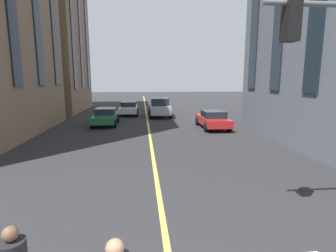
{
  "coord_description": "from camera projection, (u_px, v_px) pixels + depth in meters",
  "views": [
    {
      "loc": [
        -1.88,
        0.51,
        3.67
      ],
      "look_at": [
        9.39,
        -0.63,
        1.68
      ],
      "focal_mm": 28.09,
      "sensor_mm": 36.0,
      "label": 1
    }
  ],
  "objects": [
    {
      "name": "lane_centre_line",
      "position": [
        148.0,
        124.0,
        22.12
      ],
      "size": [
        80.0,
        0.16,
        0.01
      ],
      "color": "#D8C64C",
      "rests_on": "ground_plane"
    },
    {
      "name": "car_silver_parked_b",
      "position": [
        159.0,
        107.0,
        26.59
      ],
      "size": [
        4.7,
        2.14,
        1.88
      ],
      "color": "#B7BABF",
      "rests_on": "ground_plane"
    },
    {
      "name": "car_white_oncoming",
      "position": [
        129.0,
        108.0,
        27.97
      ],
      "size": [
        4.4,
        1.95,
        1.37
      ],
      "color": "silver",
      "rests_on": "ground_plane"
    },
    {
      "name": "car_red_mid",
      "position": [
        213.0,
        119.0,
        20.09
      ],
      "size": [
        4.4,
        1.95,
        1.37
      ],
      "color": "#B21E1E",
      "rests_on": "ground_plane"
    },
    {
      "name": "car_green_trailing",
      "position": [
        106.0,
        116.0,
        21.69
      ],
      "size": [
        4.4,
        1.95,
        1.37
      ],
      "color": "#1E6038",
      "rests_on": "ground_plane"
    },
    {
      "name": "building_left_near",
      "position": [
        35.0,
        27.0,
        29.9
      ],
      "size": [
        10.94,
        10.1,
        19.18
      ],
      "color": "#846B51",
      "rests_on": "ground_plane"
    }
  ]
}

